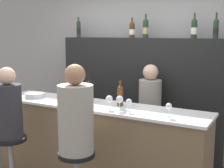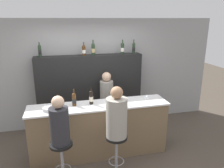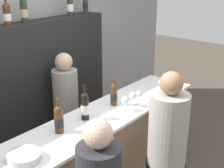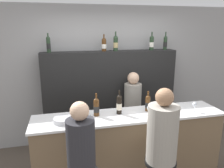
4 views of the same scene
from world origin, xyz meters
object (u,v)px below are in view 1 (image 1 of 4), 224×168
wine_glass_3 (169,107)px  bar_stool_right (77,168)px  wine_bottle_backbar_1 (132,30)px  metal_bowl (35,95)px  wine_bottle_backbar_0 (79,29)px  wine_glass_0 (109,99)px  bartender (150,121)px  wine_bottle_counter_1 (89,91)px  wine_bottle_backbar_2 (146,28)px  wine_glass_2 (129,103)px  wine_bottle_counter_2 (120,96)px  wine_glass_1 (120,100)px  guest_seated_left (8,107)px  bar_stool_left (11,151)px  guest_seated_right (76,115)px  wine_bottle_backbar_3 (194,28)px  wine_bottle_counter_0 (68,89)px  wine_bottle_backbar_4 (216,28)px

wine_glass_3 → bar_stool_right: wine_glass_3 is taller
wine_bottle_backbar_1 → metal_bowl: size_ratio=1.18×
wine_bottle_backbar_0 → wine_glass_0: 2.00m
metal_bowl → bartender: bartender is taller
wine_bottle_counter_1 → wine_bottle_backbar_2: wine_bottle_backbar_2 is taller
wine_glass_0 → wine_glass_2: bearing=0.0°
wine_bottle_counter_2 → wine_bottle_backbar_1: wine_bottle_backbar_1 is taller
wine_glass_1 → guest_seated_left: (-1.10, -0.52, -0.10)m
bar_stool_left → guest_seated_right: bearing=-0.0°
bar_stool_left → guest_seated_right: guest_seated_right is taller
wine_bottle_counter_1 → wine_glass_1: bearing=-19.2°
guest_seated_left → wine_bottle_backbar_1: bearing=71.4°
wine_bottle_backbar_3 → bar_stool_left: 2.74m
wine_bottle_counter_0 → wine_bottle_backbar_3: (1.24, 1.13, 0.75)m
wine_bottle_counter_0 → wine_glass_0: bearing=-14.2°
guest_seated_right → bar_stool_left: bearing=180.0°
bar_stool_left → guest_seated_right: size_ratio=0.84×
wine_bottle_counter_2 → bar_stool_left: 1.37m
wine_bottle_backbar_4 → guest_seated_right: (-0.90, -1.83, -0.83)m
wine_bottle_backbar_4 → bartender: size_ratio=0.23×
wine_bottle_backbar_4 → wine_glass_3: (-0.16, -1.30, -0.77)m
wine_bottle_backbar_0 → wine_bottle_backbar_4: (2.13, 0.00, -0.01)m
metal_bowl → bar_stool_right: 1.32m
wine_glass_2 → guest_seated_left: size_ratio=0.17×
wine_glass_2 → bar_stool_right: wine_glass_2 is taller
wine_bottle_backbar_0 → bar_stool_right: 2.59m
guest_seated_left → wine_glass_3: bearing=17.7°
guest_seated_right → guest_seated_left: bearing=180.0°
wine_bottle_backbar_1 → wine_glass_3: bearing=-51.9°
wine_bottle_backbar_2 → bar_stool_left: size_ratio=0.47×
wine_bottle_backbar_1 → wine_glass_2: bearing=-65.6°
wine_glass_0 → bar_stool_right: size_ratio=0.21×
wine_bottle_counter_0 → guest_seated_right: guest_seated_right is taller
wine_glass_3 → wine_bottle_backbar_0: bearing=146.5°
bar_stool_right → bartender: bearing=83.9°
wine_glass_1 → wine_bottle_counter_1: bearing=160.8°
wine_bottle_backbar_1 → wine_glass_1: size_ratio=1.85×
wine_bottle_counter_2 → wine_bottle_backbar_1: bearing=109.3°
wine_glass_0 → wine_bottle_backbar_4: bearing=57.5°
wine_bottle_backbar_3 → bartender: wine_bottle_backbar_3 is taller
wine_bottle_backbar_0 → wine_bottle_backbar_2: wine_bottle_backbar_2 is taller
wine_bottle_counter_1 → wine_glass_1: 0.53m
wine_glass_1 → bar_stool_right: wine_glass_1 is taller
wine_glass_1 → wine_glass_2: size_ratio=1.17×
wine_glass_1 → wine_glass_2: bearing=0.0°
metal_bowl → bar_stool_left: size_ratio=0.35×
wine_glass_2 → guest_seated_left: 1.32m
wine_bottle_backbar_0 → wine_bottle_backbar_3: (1.85, 0.00, -0.00)m
wine_bottle_counter_0 → wine_bottle_backbar_2: 1.46m
wine_bottle_backbar_0 → bar_stool_left: 2.31m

